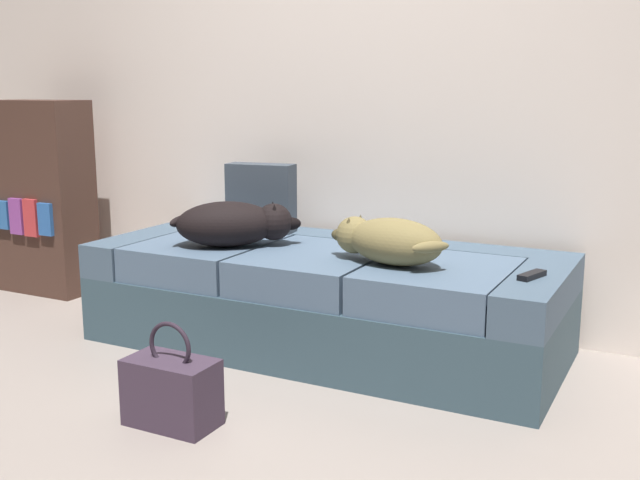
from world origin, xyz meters
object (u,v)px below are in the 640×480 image
at_px(dog_dark, 235,224).
at_px(throw_pillow, 261,198).
at_px(couch, 325,298).
at_px(dog_tan, 388,240).
at_px(bookshelf, 43,197).
at_px(tv_remote, 532,275).
at_px(handbag, 172,391).

xyz_separation_m(dog_dark, throw_pillow, (-0.09, 0.37, 0.07)).
distance_m(couch, dog_tan, 0.50).
height_order(throw_pillow, bookshelf, bookshelf).
height_order(dog_tan, tv_remote, dog_tan).
height_order(dog_tan, bookshelf, bookshelf).
bearing_deg(couch, dog_dark, -161.25).
distance_m(throw_pillow, bookshelf, 1.41).
bearing_deg(tv_remote, dog_tan, -160.15).
bearing_deg(dog_dark, couch, 18.75).
height_order(couch, tv_remote, tv_remote).
bearing_deg(couch, bookshelf, 175.76).
relative_size(tv_remote, handbag, 0.40).
xyz_separation_m(throw_pillow, bookshelf, (-1.41, -0.10, -0.08)).
bearing_deg(tv_remote, bookshelf, -167.87).
bearing_deg(handbag, throw_pillow, 107.05).
height_order(couch, handbag, couch).
bearing_deg(throw_pillow, dog_tan, -24.34).
relative_size(dog_tan, handbag, 1.50).
bearing_deg(bookshelf, handbag, -32.29).
bearing_deg(handbag, couch, 83.94).
bearing_deg(dog_tan, tv_remote, 2.56).
bearing_deg(dog_dark, handbag, -71.27).
distance_m(dog_dark, throw_pillow, 0.39).
xyz_separation_m(handbag, bookshelf, (-1.78, 1.13, 0.42)).
bearing_deg(throw_pillow, tv_remote, -13.98).
relative_size(throw_pillow, bookshelf, 0.31).
bearing_deg(couch, handbag, -96.06).
xyz_separation_m(couch, handbag, (-0.10, -0.99, -0.10)).
distance_m(couch, dog_dark, 0.53).
distance_m(dog_tan, handbag, 1.05).
bearing_deg(couch, dog_tan, -21.53).
bearing_deg(bookshelf, dog_tan, -7.14).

